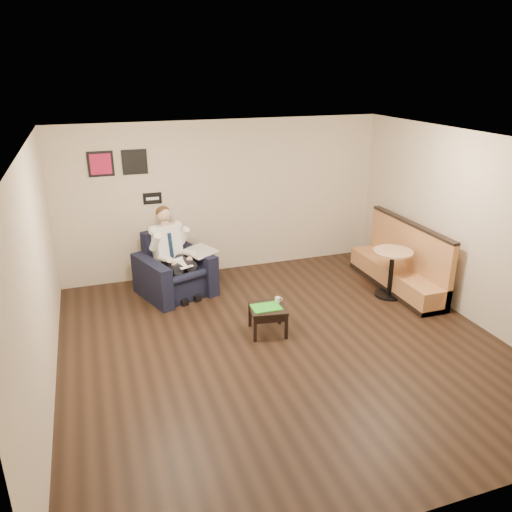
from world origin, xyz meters
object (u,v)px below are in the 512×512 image
object	(u,v)px
green_folder	(266,307)
coffee_mug	(277,300)
banquette	(398,257)
smartphone	(269,302)
armchair	(175,265)
side_table	(268,320)
cafe_table	(391,273)
seated_man	(178,257)

from	to	relation	value
green_folder	coffee_mug	size ratio (longest dim) A/B	4.74
coffee_mug	banquette	size ratio (longest dim) A/B	0.04
coffee_mug	smartphone	xyz separation A→B (m)	(-0.11, 0.06, -0.04)
armchair	smartphone	bearing A→B (deg)	-75.85
side_table	cafe_table	xyz separation A→B (m)	(2.39, 0.51, 0.20)
green_folder	banquette	size ratio (longest dim) A/B	0.18
seated_man	green_folder	world-z (taller)	seated_man
smartphone	cafe_table	world-z (taller)	cafe_table
banquette	cafe_table	xyz separation A→B (m)	(-0.29, -0.25, -0.17)
coffee_mug	smartphone	distance (m)	0.13
side_table	green_folder	xyz separation A→B (m)	(-0.03, -0.01, 0.21)
coffee_mug	cafe_table	bearing A→B (deg)	10.91
armchair	side_table	xyz separation A→B (m)	(1.03, -1.76, -0.31)
green_folder	cafe_table	distance (m)	2.47
side_table	coffee_mug	size ratio (longest dim) A/B	5.79
armchair	cafe_table	world-z (taller)	armchair
green_folder	coffee_mug	xyz separation A→B (m)	(0.21, 0.10, 0.04)
armchair	smartphone	world-z (taller)	armchair
side_table	cafe_table	size ratio (longest dim) A/B	0.62
green_folder	coffee_mug	bearing A→B (deg)	24.59
armchair	smartphone	size ratio (longest dim) A/B	8.33
seated_man	smartphone	size ratio (longest dim) A/B	11.05
smartphone	cafe_table	xyz separation A→B (m)	(2.32, 0.37, -0.01)
armchair	coffee_mug	xyz separation A→B (m)	(1.21, -1.68, -0.06)
banquette	cafe_table	world-z (taller)	banquette
seated_man	side_table	world-z (taller)	seated_man
smartphone	armchair	bearing A→B (deg)	143.09
side_table	green_folder	world-z (taller)	green_folder
armchair	smartphone	xyz separation A→B (m)	(1.10, -1.63, -0.10)
side_table	green_folder	size ratio (longest dim) A/B	1.22
side_table	green_folder	distance (m)	0.22
coffee_mug	smartphone	size ratio (longest dim) A/B	0.68
coffee_mug	cafe_table	size ratio (longest dim) A/B	0.11
banquette	armchair	bearing A→B (deg)	164.83
cafe_table	seated_man	bearing A→B (deg)	161.50
side_table	smartphone	world-z (taller)	smartphone
side_table	armchair	bearing A→B (deg)	120.21
side_table	banquette	bearing A→B (deg)	15.85
seated_man	green_folder	bearing A→B (deg)	-79.89
green_folder	smartphone	size ratio (longest dim) A/B	3.21
armchair	banquette	distance (m)	3.84
armchair	cafe_table	size ratio (longest dim) A/B	1.32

